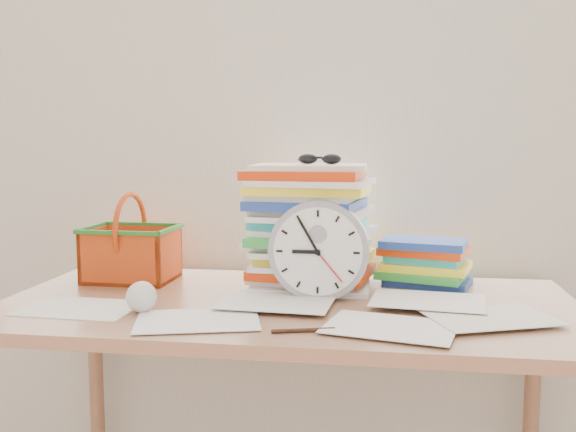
% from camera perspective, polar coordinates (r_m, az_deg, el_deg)
% --- Properties ---
extents(curtain, '(2.40, 0.01, 2.50)m').
position_cam_1_polar(curtain, '(1.92, 1.72, 11.48)').
color(curtain, silver).
rests_on(curtain, room_shell).
extents(desk, '(1.40, 0.70, 0.75)m').
position_cam_1_polar(desk, '(1.60, -0.02, -10.18)').
color(desk, '#946345').
rests_on(desk, ground).
extents(paper_stack, '(0.36, 0.31, 0.33)m').
position_cam_1_polar(paper_stack, '(1.71, 2.00, -0.89)').
color(paper_stack, white).
rests_on(paper_stack, desk).
extents(clock, '(0.25, 0.05, 0.25)m').
position_cam_1_polar(clock, '(1.58, 2.76, -3.04)').
color(clock, '#91939D').
rests_on(clock, desk).
extents(sunglasses, '(0.15, 0.13, 0.03)m').
position_cam_1_polar(sunglasses, '(1.70, 2.83, 5.11)').
color(sunglasses, black).
rests_on(sunglasses, paper_stack).
extents(book_stack, '(0.30, 0.26, 0.12)m').
position_cam_1_polar(book_stack, '(1.78, 12.24, -4.04)').
color(book_stack, white).
rests_on(book_stack, desk).
extents(basket, '(0.25, 0.20, 0.24)m').
position_cam_1_polar(basket, '(1.84, -13.79, -1.88)').
color(basket, '#E24F16').
rests_on(basket, desk).
extents(crumpled_ball, '(0.07, 0.07, 0.07)m').
position_cam_1_polar(crumpled_ball, '(1.51, -12.92, -7.00)').
color(crumpled_ball, white).
rests_on(crumpled_ball, desk).
extents(pen, '(0.13, 0.04, 0.01)m').
position_cam_1_polar(pen, '(1.33, 1.37, -10.12)').
color(pen, black).
rests_on(pen, desk).
extents(scattered_papers, '(1.26, 0.42, 0.02)m').
position_cam_1_polar(scattered_papers, '(1.58, -0.02, -7.37)').
color(scattered_papers, white).
rests_on(scattered_papers, desk).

